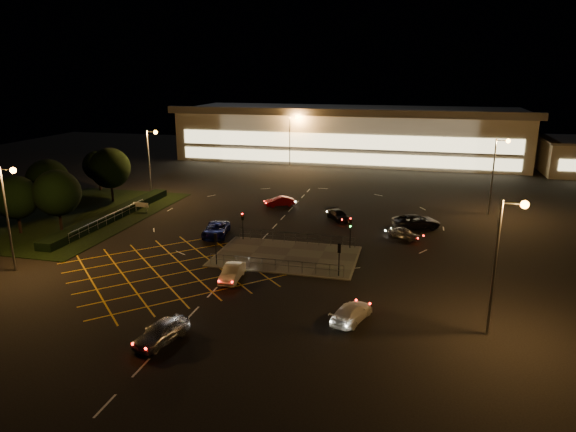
% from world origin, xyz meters
% --- Properties ---
extents(ground, '(180.00, 180.00, 0.00)m').
position_xyz_m(ground, '(0.00, 0.00, 0.00)').
color(ground, black).
rests_on(ground, ground).
extents(pedestrian_island, '(14.00, 9.00, 0.12)m').
position_xyz_m(pedestrian_island, '(2.00, -2.00, 0.06)').
color(pedestrian_island, '#4C4944').
rests_on(pedestrian_island, ground).
extents(grass_verge, '(18.00, 30.00, 0.08)m').
position_xyz_m(grass_verge, '(-28.00, 6.00, 0.04)').
color(grass_verge, black).
rests_on(grass_verge, ground).
extents(hedge, '(2.00, 26.00, 1.00)m').
position_xyz_m(hedge, '(-23.00, 6.00, 0.50)').
color(hedge, black).
rests_on(hedge, ground).
extents(supermarket, '(72.00, 26.50, 10.50)m').
position_xyz_m(supermarket, '(0.00, 61.95, 5.31)').
color(supermarket, beige).
rests_on(supermarket, ground).
extents(streetlight_sw, '(1.78, 0.56, 10.03)m').
position_xyz_m(streetlight_sw, '(-21.56, -12.00, 6.56)').
color(streetlight_sw, slate).
rests_on(streetlight_sw, ground).
extents(streetlight_se, '(1.78, 0.56, 10.03)m').
position_xyz_m(streetlight_se, '(20.44, -14.00, 6.56)').
color(streetlight_se, slate).
rests_on(streetlight_se, ground).
extents(streetlight_nw, '(1.78, 0.56, 10.03)m').
position_xyz_m(streetlight_nw, '(-23.56, 18.00, 6.56)').
color(streetlight_nw, slate).
rests_on(streetlight_nw, ground).
extents(streetlight_ne, '(1.78, 0.56, 10.03)m').
position_xyz_m(streetlight_ne, '(24.44, 20.00, 6.56)').
color(streetlight_ne, slate).
rests_on(streetlight_ne, ground).
extents(streetlight_far_left, '(1.78, 0.56, 10.03)m').
position_xyz_m(streetlight_far_left, '(-9.56, 48.00, 6.56)').
color(streetlight_far_left, slate).
rests_on(streetlight_far_left, ground).
extents(streetlight_far_right, '(1.78, 0.56, 10.03)m').
position_xyz_m(streetlight_far_right, '(30.44, 50.00, 6.56)').
color(streetlight_far_right, slate).
rests_on(streetlight_far_right, ground).
extents(signal_sw, '(0.28, 0.30, 3.15)m').
position_xyz_m(signal_sw, '(-4.00, -5.99, 2.37)').
color(signal_sw, black).
rests_on(signal_sw, pedestrian_island).
extents(signal_se, '(0.28, 0.30, 3.15)m').
position_xyz_m(signal_se, '(8.00, -5.99, 2.37)').
color(signal_se, black).
rests_on(signal_se, pedestrian_island).
extents(signal_nw, '(0.28, 0.30, 3.15)m').
position_xyz_m(signal_nw, '(-4.00, 1.99, 2.37)').
color(signal_nw, black).
rests_on(signal_nw, pedestrian_island).
extents(signal_ne, '(0.28, 0.30, 3.15)m').
position_xyz_m(signal_ne, '(8.00, 1.99, 2.37)').
color(signal_ne, black).
rests_on(signal_ne, pedestrian_island).
extents(tree_a, '(5.04, 5.04, 6.86)m').
position_xyz_m(tree_a, '(-30.00, -2.00, 4.33)').
color(tree_a, black).
rests_on(tree_a, ground).
extents(tree_b, '(5.40, 5.40, 7.35)m').
position_xyz_m(tree_b, '(-32.00, 6.00, 4.64)').
color(tree_b, black).
rests_on(tree_b, ground).
extents(tree_c, '(5.76, 5.76, 7.84)m').
position_xyz_m(tree_c, '(-28.00, 14.00, 4.95)').
color(tree_c, black).
rests_on(tree_c, ground).
extents(tree_d, '(4.68, 4.68, 6.37)m').
position_xyz_m(tree_d, '(-34.00, 20.00, 4.02)').
color(tree_d, black).
rests_on(tree_d, ground).
extents(tree_e, '(5.40, 5.40, 7.35)m').
position_xyz_m(tree_e, '(-26.00, 0.00, 4.64)').
color(tree_e, black).
rests_on(tree_e, ground).
extents(car_near_silver, '(2.99, 4.86, 1.54)m').
position_xyz_m(car_near_silver, '(-2.24, -20.69, 0.77)').
color(car_near_silver, '#9B9CA1').
rests_on(car_near_silver, ground).
extents(car_queue_white, '(1.76, 4.31, 1.39)m').
position_xyz_m(car_queue_white, '(-1.29, -9.00, 0.70)').
color(car_queue_white, silver).
rests_on(car_queue_white, ground).
extents(car_left_blue, '(3.58, 5.95, 1.55)m').
position_xyz_m(car_left_blue, '(-7.50, 2.65, 0.77)').
color(car_left_blue, '#0D1253').
rests_on(car_left_blue, ground).
extents(car_far_dkgrey, '(3.93, 4.53, 1.25)m').
position_xyz_m(car_far_dkgrey, '(5.15, 12.61, 0.63)').
color(car_far_dkgrey, black).
rests_on(car_far_dkgrey, ground).
extents(car_right_silver, '(3.92, 3.11, 1.25)m').
position_xyz_m(car_right_silver, '(13.48, 6.88, 0.63)').
color(car_right_silver, '#999BA0').
rests_on(car_right_silver, ground).
extents(car_circ_red, '(4.22, 3.13, 1.33)m').
position_xyz_m(car_circ_red, '(-3.90, 17.59, 0.66)').
color(car_circ_red, maroon).
rests_on(car_circ_red, ground).
extents(car_east_grey, '(6.24, 4.36, 1.58)m').
position_xyz_m(car_east_grey, '(14.76, 11.55, 0.79)').
color(car_east_grey, black).
rests_on(car_east_grey, ground).
extents(car_approach_white, '(3.24, 4.99, 1.34)m').
position_xyz_m(car_approach_white, '(10.22, -14.26, 0.67)').
color(car_approach_white, silver).
rests_on(car_approach_white, ground).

